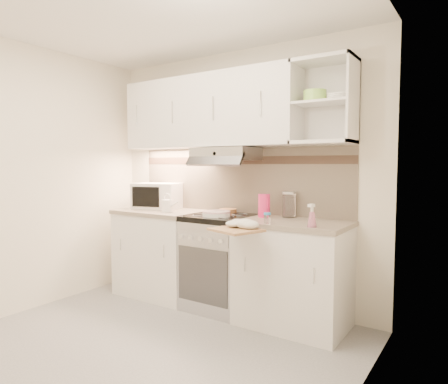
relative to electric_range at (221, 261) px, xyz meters
The scene contains 17 objects.
ground 1.19m from the electric_range, 90.00° to the right, with size 3.00×3.00×0.00m, color #99999C.
room_shell 1.39m from the electric_range, 89.81° to the right, with size 3.04×2.84×2.52m.
base_cabinet_left 0.75m from the electric_range, behind, with size 0.90×0.60×0.86m, color white.
worktop_left 0.86m from the electric_range, behind, with size 0.92×0.62×0.04m, color gray.
base_cabinet_right 0.75m from the electric_range, ahead, with size 0.90×0.60×0.86m, color white.
worktop_right 0.86m from the electric_range, ahead, with size 0.92×0.62×0.04m, color gray.
electric_range is the anchor object (origin of this frame).
microwave 1.08m from the electric_range, behind, with size 0.56×0.48×0.28m.
watering_can 0.78m from the electric_range, behind, with size 0.22×0.11×0.19m.
plate_stack 0.48m from the electric_range, 78.72° to the right, with size 0.26×0.26×0.05m.
bread_loaf 0.50m from the electric_range, 97.09° to the left, with size 0.17×0.17×0.04m, color #946133.
pink_pitcher 0.70m from the electric_range, 11.29° to the left, with size 0.11×0.11×0.21m.
glass_jar 0.86m from the electric_range, 18.05° to the left, with size 0.12×0.12×0.23m.
spice_jar 0.82m from the electric_range, 19.79° to the right, with size 0.06×0.06×0.09m.
spray_bottle 1.15m from the electric_range, 12.46° to the right, with size 0.07×0.07×0.19m.
cutting_board 0.81m from the electric_range, 45.75° to the right, with size 0.35×0.32×0.02m, color tan.
dish_towel 0.81m from the electric_range, 42.30° to the right, with size 0.27×0.23×0.07m, color white, non-canonical shape.
Camera 1 is at (2.11, -2.02, 1.38)m, focal length 32.00 mm.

